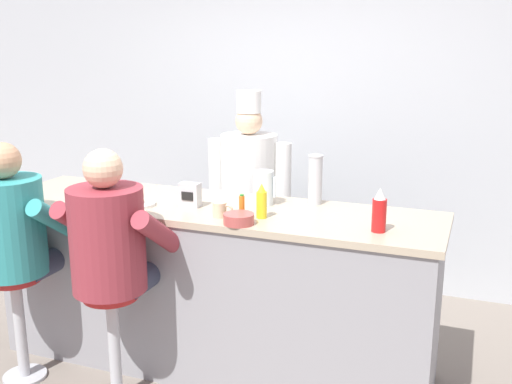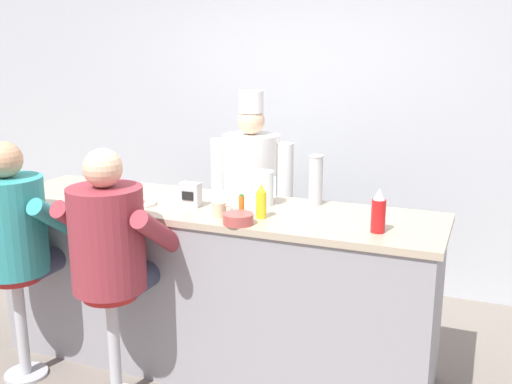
# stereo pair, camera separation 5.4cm
# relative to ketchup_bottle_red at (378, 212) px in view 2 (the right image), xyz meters

# --- Properties ---
(wall_back) EXTENTS (10.00, 0.06, 2.70)m
(wall_back) POSITION_rel_ketchup_bottle_red_xyz_m (-1.03, 1.81, 0.19)
(wall_back) COLOR #B2B7BC
(wall_back) RESTS_ON ground_plane
(diner_counter) EXTENTS (2.76, 0.73, 1.05)m
(diner_counter) POSITION_rel_ketchup_bottle_red_xyz_m (-1.03, 0.15, -0.63)
(diner_counter) COLOR gray
(diner_counter) RESTS_ON ground_plane
(ketchup_bottle_red) EXTENTS (0.07, 0.07, 0.23)m
(ketchup_bottle_red) POSITION_rel_ketchup_bottle_red_xyz_m (0.00, 0.00, 0.00)
(ketchup_bottle_red) COLOR red
(ketchup_bottle_red) RESTS_ON diner_counter
(mustard_bottle_yellow) EXTENTS (0.06, 0.06, 0.20)m
(mustard_bottle_yellow) POSITION_rel_ketchup_bottle_red_xyz_m (-0.66, 0.02, -0.02)
(mustard_bottle_yellow) COLOR yellow
(mustard_bottle_yellow) RESTS_ON diner_counter
(hot_sauce_bottle_orange) EXTENTS (0.03, 0.03, 0.14)m
(hot_sauce_bottle_orange) POSITION_rel_ketchup_bottle_red_xyz_m (-0.76, -0.02, -0.04)
(hot_sauce_bottle_orange) COLOR orange
(hot_sauce_bottle_orange) RESTS_ON diner_counter
(water_pitcher_clear) EXTENTS (0.14, 0.12, 0.21)m
(water_pitcher_clear) POSITION_rel_ketchup_bottle_red_xyz_m (-0.75, 0.29, -0.00)
(water_pitcher_clear) COLOR silver
(water_pitcher_clear) RESTS_ON diner_counter
(breakfast_plate) EXTENTS (0.23, 0.23, 0.05)m
(breakfast_plate) POSITION_rel_ketchup_bottle_red_xyz_m (-1.46, -0.01, -0.10)
(breakfast_plate) COLOR white
(breakfast_plate) RESTS_ON diner_counter
(cereal_bowl) EXTENTS (0.17, 0.17, 0.06)m
(cereal_bowl) POSITION_rel_ketchup_bottle_red_xyz_m (-0.73, -0.14, -0.08)
(cereal_bowl) COLOR #B24C47
(cereal_bowl) RESTS_ON diner_counter
(coffee_mug_tan) EXTENTS (0.12, 0.08, 0.08)m
(coffee_mug_tan) POSITION_rel_ketchup_bottle_red_xyz_m (-0.88, -0.05, -0.07)
(coffee_mug_tan) COLOR beige
(coffee_mug_tan) RESTS_ON diner_counter
(cup_stack_steel) EXTENTS (0.09, 0.09, 0.30)m
(cup_stack_steel) POSITION_rel_ketchup_bottle_red_xyz_m (-0.46, 0.41, 0.04)
(cup_stack_steel) COLOR #B7BABF
(cup_stack_steel) RESTS_ON diner_counter
(napkin_dispenser_chrome) EXTENTS (0.12, 0.07, 0.15)m
(napkin_dispenser_chrome) POSITION_rel_ketchup_bottle_red_xyz_m (-1.14, 0.09, -0.04)
(napkin_dispenser_chrome) COLOR silver
(napkin_dispenser_chrome) RESTS_ON diner_counter
(diner_seated_teal) EXTENTS (0.61, 0.60, 1.47)m
(diner_seated_teal) POSITION_rel_ketchup_bottle_red_xyz_m (-2.05, -0.40, -0.23)
(diner_seated_teal) COLOR #B2B5BA
(diner_seated_teal) RESTS_ON ground_plane
(diner_seated_maroon) EXTENTS (0.62, 0.61, 1.47)m
(diner_seated_maroon) POSITION_rel_ketchup_bottle_red_xyz_m (-1.38, -0.40, -0.22)
(diner_seated_maroon) COLOR #B2B5BA
(diner_seated_maroon) RESTS_ON ground_plane
(cook_in_whites_near) EXTENTS (0.65, 0.42, 1.67)m
(cook_in_whites_near) POSITION_rel_ketchup_bottle_red_xyz_m (-1.13, 1.03, -0.24)
(cook_in_whites_near) COLOR #232328
(cook_in_whites_near) RESTS_ON ground_plane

